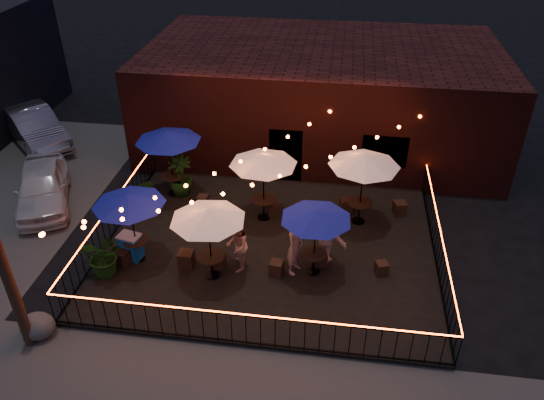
{
  "coord_description": "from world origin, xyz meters",
  "views": [
    {
      "loc": [
        1.89,
        -10.85,
        10.3
      ],
      "look_at": [
        -0.03,
        2.72,
        1.38
      ],
      "focal_mm": 35.0,
      "sensor_mm": 36.0,
      "label": 1
    }
  ],
  "objects_px": {
    "cafe_table_2": "(208,216)",
    "cafe_table_3": "(263,160)",
    "cafe_table_0": "(129,201)",
    "cafe_table_1": "(168,137)",
    "cooler": "(131,246)",
    "cafe_table_5": "(364,162)",
    "cafe_table_4": "(316,215)",
    "boulder": "(38,326)"
  },
  "relations": [
    {
      "from": "cafe_table_2",
      "to": "cafe_table_3",
      "type": "xyz_separation_m",
      "value": [
        1.02,
        3.09,
        0.08
      ]
    },
    {
      "from": "cafe_table_0",
      "to": "cafe_table_3",
      "type": "height_order",
      "value": "cafe_table_3"
    },
    {
      "from": "cafe_table_1",
      "to": "cafe_table_3",
      "type": "bearing_deg",
      "value": -16.89
    },
    {
      "from": "cafe_table_2",
      "to": "cooler",
      "type": "distance_m",
      "value": 3.1
    },
    {
      "from": "cooler",
      "to": "cafe_table_5",
      "type": "bearing_deg",
      "value": 35.89
    },
    {
      "from": "cafe_table_0",
      "to": "cafe_table_4",
      "type": "xyz_separation_m",
      "value": [
        5.23,
        0.13,
        -0.09
      ]
    },
    {
      "from": "cafe_table_0",
      "to": "cooler",
      "type": "relative_size",
      "value": 3.16
    },
    {
      "from": "cafe_table_2",
      "to": "cafe_table_4",
      "type": "distance_m",
      "value": 2.92
    },
    {
      "from": "cafe_table_2",
      "to": "boulder",
      "type": "xyz_separation_m",
      "value": [
        -3.86,
        -2.71,
        -1.9
      ]
    },
    {
      "from": "cafe_table_0",
      "to": "cafe_table_2",
      "type": "bearing_deg",
      "value": -10.37
    },
    {
      "from": "cafe_table_2",
      "to": "cooler",
      "type": "height_order",
      "value": "cafe_table_2"
    },
    {
      "from": "cafe_table_2",
      "to": "cafe_table_1",
      "type": "bearing_deg",
      "value": 119.9
    },
    {
      "from": "cafe_table_1",
      "to": "cafe_table_5",
      "type": "height_order",
      "value": "cafe_table_5"
    },
    {
      "from": "cafe_table_0",
      "to": "boulder",
      "type": "distance_m",
      "value": 3.96
    },
    {
      "from": "cafe_table_3",
      "to": "cafe_table_0",
      "type": "bearing_deg",
      "value": -141.94
    },
    {
      "from": "cafe_table_3",
      "to": "cafe_table_1",
      "type": "bearing_deg",
      "value": 163.11
    },
    {
      "from": "cafe_table_2",
      "to": "boulder",
      "type": "bearing_deg",
      "value": -144.95
    },
    {
      "from": "cafe_table_1",
      "to": "boulder",
      "type": "height_order",
      "value": "cafe_table_1"
    },
    {
      "from": "cooler",
      "to": "boulder",
      "type": "relative_size",
      "value": 0.94
    },
    {
      "from": "cooler",
      "to": "boulder",
      "type": "xyz_separation_m",
      "value": [
        -1.3,
        -3.16,
        -0.23
      ]
    },
    {
      "from": "cafe_table_3",
      "to": "cafe_table_5",
      "type": "distance_m",
      "value": 3.13
    },
    {
      "from": "cafe_table_3",
      "to": "cooler",
      "type": "distance_m",
      "value": 4.78
    },
    {
      "from": "cafe_table_2",
      "to": "cafe_table_3",
      "type": "distance_m",
      "value": 3.25
    },
    {
      "from": "cafe_table_0",
      "to": "cafe_table_3",
      "type": "xyz_separation_m",
      "value": [
        3.39,
        2.66,
        0.09
      ]
    },
    {
      "from": "cafe_table_1",
      "to": "cafe_table_4",
      "type": "xyz_separation_m",
      "value": [
        5.23,
        -3.55,
        -0.24
      ]
    },
    {
      "from": "cafe_table_0",
      "to": "cafe_table_5",
      "type": "relative_size",
      "value": 1.08
    },
    {
      "from": "cafe_table_0",
      "to": "boulder",
      "type": "height_order",
      "value": "cafe_table_0"
    },
    {
      "from": "cafe_table_2",
      "to": "cafe_table_3",
      "type": "bearing_deg",
      "value": 71.68
    },
    {
      "from": "cafe_table_0",
      "to": "boulder",
      "type": "relative_size",
      "value": 2.98
    },
    {
      "from": "boulder",
      "to": "cafe_table_1",
      "type": "bearing_deg",
      "value": 77.65
    },
    {
      "from": "cafe_table_4",
      "to": "cooler",
      "type": "xyz_separation_m",
      "value": [
        -5.43,
        -0.11,
        -1.58
      ]
    },
    {
      "from": "cafe_table_1",
      "to": "cafe_table_4",
      "type": "relative_size",
      "value": 1.16
    },
    {
      "from": "cafe_table_3",
      "to": "cooler",
      "type": "xyz_separation_m",
      "value": [
        -3.59,
        -2.63,
        -1.76
      ]
    },
    {
      "from": "cafe_table_1",
      "to": "cafe_table_5",
      "type": "xyz_separation_m",
      "value": [
        6.51,
        -0.81,
        0.01
      ]
    },
    {
      "from": "cafe_table_4",
      "to": "cafe_table_5",
      "type": "bearing_deg",
      "value": 64.97
    },
    {
      "from": "boulder",
      "to": "cooler",
      "type": "bearing_deg",
      "value": 67.7
    },
    {
      "from": "cafe_table_1",
      "to": "cooler",
      "type": "xyz_separation_m",
      "value": [
        -0.2,
        -3.66,
        -1.82
      ]
    },
    {
      "from": "cafe_table_2",
      "to": "cooler",
      "type": "relative_size",
      "value": 3.06
    },
    {
      "from": "cafe_table_3",
      "to": "cafe_table_5",
      "type": "relative_size",
      "value": 1.09
    },
    {
      "from": "cafe_table_3",
      "to": "cafe_table_4",
      "type": "xyz_separation_m",
      "value": [
        1.84,
        -2.52,
        -0.18
      ]
    },
    {
      "from": "cafe_table_2",
      "to": "cafe_table_4",
      "type": "bearing_deg",
      "value": 11.15
    },
    {
      "from": "cafe_table_1",
      "to": "cafe_table_2",
      "type": "relative_size",
      "value": 1.15
    }
  ]
}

